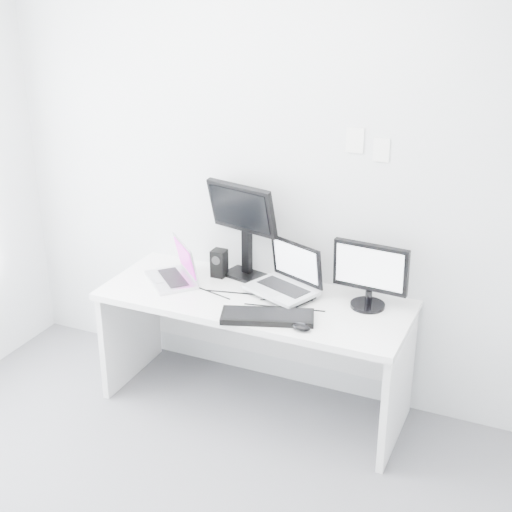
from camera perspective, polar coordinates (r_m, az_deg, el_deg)
name	(u,v)px	position (r m, az deg, el deg)	size (l,w,h in m)	color
back_wall	(278,178)	(4.24, 1.79, 6.19)	(3.60, 3.60, 0.00)	silver
desk	(254,352)	(4.34, -0.14, -7.63)	(1.80, 0.70, 0.73)	white
macbook	(170,262)	(4.34, -6.82, -0.44)	(0.35, 0.26, 0.26)	silver
speaker	(219,263)	(4.41, -2.93, -0.57)	(0.09, 0.09, 0.17)	black
dell_laptop	(282,271)	(4.11, 2.03, -1.21)	(0.38, 0.30, 0.32)	#BBBDC3
rear_monitor	(244,229)	(4.31, -0.95, 2.13)	(0.45, 0.16, 0.62)	black
samsung_monitor	(370,275)	(4.02, 8.97, -1.49)	(0.43, 0.20, 0.39)	black
keyboard	(267,317)	(3.91, 0.91, -4.82)	(0.50, 0.18, 0.03)	black
mouse	(301,327)	(3.82, 3.58, -5.60)	(0.11, 0.07, 0.04)	black
wall_note_0	(355,140)	(4.02, 7.82, 9.06)	(0.10, 0.00, 0.14)	white
wall_note_1	(381,150)	(3.99, 9.87, 8.25)	(0.09, 0.00, 0.13)	white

